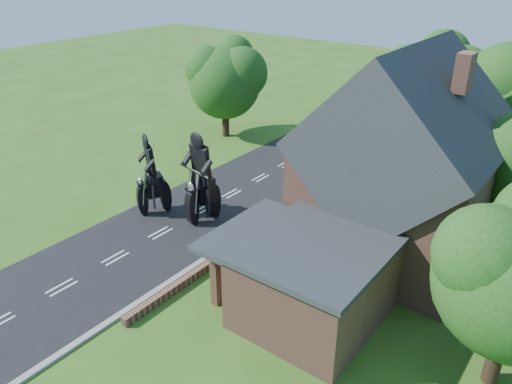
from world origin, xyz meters
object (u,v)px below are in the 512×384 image
Objects in this scene: annex at (312,279)px; motorcycle_follow at (154,201)px; house at (402,171)px; garden_wall at (279,217)px; motorcycle_lead at (203,208)px.

annex is 4.58× the size of motorcycle_follow.
motorcycle_follow is at bearing -159.98° from house.
motorcycle_follow is at bearing 169.19° from annex.
garden_wall is 13.10× the size of motorcycle_lead.
house is at bearing -131.86° from motorcycle_follow.
annex is at bearing 171.19° from motorcycle_lead.
house is 1.45× the size of annex.
motorcycle_lead is (-3.42, -2.53, 0.58)m from garden_wall.
house reaches higher than motorcycle_follow.
house is at bearing -148.64° from motorcycle_lead.
garden_wall is at bearing -122.43° from motorcycle_follow.
motorcycle_follow is at bearing -150.55° from garden_wall.
motorcycle_lead is at bearing -143.45° from garden_wall.
motorcycle_lead is 1.09× the size of motorcycle_follow.
annex is (5.57, -5.80, 1.57)m from garden_wall.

